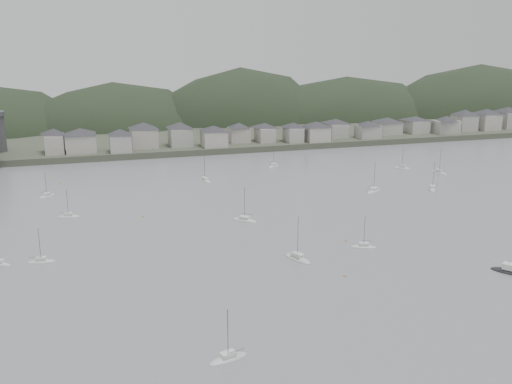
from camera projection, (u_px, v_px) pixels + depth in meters
name	position (u px, v px, depth m)	size (l,w,h in m)	color
ground	(365.00, 310.00, 114.12)	(900.00, 900.00, 0.00)	slate
far_shore_land	(161.00, 121.00, 386.15)	(900.00, 250.00, 3.00)	#383D2D
forested_ridge	(175.00, 145.00, 367.15)	(851.55, 103.94, 102.57)	black
waterfront_town	(287.00, 130.00, 295.73)	(451.48, 28.46, 12.92)	#9D9990
sailboat_lead	(274.00, 166.00, 247.91)	(7.55, 6.66, 10.50)	#BBBCB7
moored_fleet	(253.00, 231.00, 161.84)	(193.63, 146.82, 12.66)	#BBBCB7
motor_launch_near	(508.00, 271.00, 132.97)	(6.86, 8.20, 3.90)	black
mooring_buoys	(247.00, 235.00, 158.50)	(92.08, 142.62, 0.70)	#CF9045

